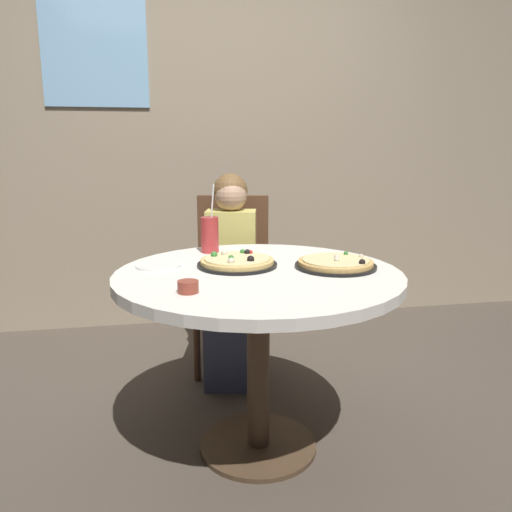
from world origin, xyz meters
TOP-DOWN VIEW (x-y plane):
  - ground_plane at (0.00, 0.00)m, footprint 8.00×8.00m
  - wall_with_window at (-0.00, 1.67)m, footprint 5.20×0.14m
  - dining_table at (0.00, 0.00)m, footprint 1.10×1.10m
  - chair_wooden at (0.02, 0.87)m, footprint 0.48×0.48m
  - diner_child at (-0.02, 0.70)m, footprint 0.33×0.43m
  - pizza_veggie at (0.31, 0.01)m, footprint 0.32×0.32m
  - pizza_cheese at (-0.07, 0.10)m, footprint 0.32×0.32m
  - soda_cup at (-0.15, 0.39)m, footprint 0.08×0.08m
  - sauce_bowl at (-0.28, -0.24)m, footprint 0.07×0.07m
  - plate_small at (-0.38, 0.15)m, footprint 0.18×0.18m

SIDE VIEW (x-z plane):
  - ground_plane at x=0.00m, z-range 0.00..0.00m
  - diner_child at x=-0.02m, z-range -0.06..1.02m
  - chair_wooden at x=0.02m, z-range 0.06..1.01m
  - dining_table at x=0.00m, z-range 0.26..1.01m
  - plate_small at x=-0.38m, z-range 0.75..0.76m
  - pizza_veggie at x=0.31m, z-range 0.74..0.79m
  - pizza_cheese at x=-0.07m, z-range 0.74..0.79m
  - sauce_bowl at x=-0.28m, z-range 0.75..0.79m
  - soda_cup at x=-0.15m, z-range 0.68..0.99m
  - wall_with_window at x=0.00m, z-range 0.00..2.90m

